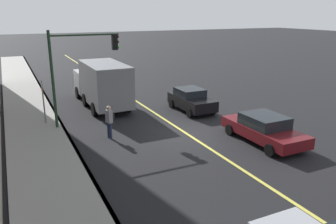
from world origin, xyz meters
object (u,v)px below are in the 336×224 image
at_px(street_sign_post, 43,99).
at_px(pedestrian_with_backpack, 109,119).
at_px(car_black, 191,100).
at_px(traffic_light_mast, 79,61).
at_px(car_maroon, 264,128).
at_px(truck_gray, 102,83).

bearing_deg(street_sign_post, pedestrian_with_backpack, -142.98).
distance_m(car_black, traffic_light_mast, 7.90).
relative_size(car_black, traffic_light_mast, 0.70).
bearing_deg(car_black, pedestrian_with_backpack, 112.67).
xyz_separation_m(pedestrian_with_backpack, traffic_light_mast, (2.68, 0.83, 2.76)).
bearing_deg(car_maroon, truck_gray, 28.13).
bearing_deg(street_sign_post, car_maroon, -128.14).
distance_m(truck_gray, traffic_light_mast, 4.93).
bearing_deg(pedestrian_with_backpack, car_black, -67.33).
height_order(car_maroon, street_sign_post, street_sign_post).
bearing_deg(car_black, traffic_light_mast, 90.17).
xyz_separation_m(truck_gray, pedestrian_with_backpack, (-6.51, 1.40, -0.61)).
distance_m(car_maroon, truck_gray, 11.90).
height_order(car_black, car_maroon, car_black).
bearing_deg(traffic_light_mast, pedestrian_with_backpack, -162.81).
xyz_separation_m(car_black, pedestrian_with_backpack, (-2.70, 6.46, 0.28)).
relative_size(car_maroon, street_sign_post, 1.78).
height_order(truck_gray, pedestrian_with_backpack, truck_gray).
height_order(pedestrian_with_backpack, street_sign_post, street_sign_post).
xyz_separation_m(car_maroon, traffic_light_mast, (6.63, 7.82, 3.08)).
bearing_deg(pedestrian_with_backpack, car_maroon, -119.47).
distance_m(car_maroon, pedestrian_with_backpack, 8.04).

